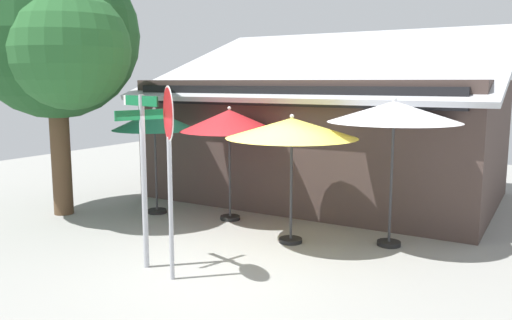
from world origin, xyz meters
The scene contains 9 objects.
ground_plane centered at (0.00, 0.00, -0.05)m, with size 28.00×28.00×0.10m, color gray.
cafe_building centered at (-0.77, 5.84, 1.63)m, with size 8.90×5.81×4.55m.
street_sign_post centered at (-1.15, -0.81, 1.77)m, with size 0.96×0.91×2.84m.
stop_sign centered at (-0.44, -1.01, 2.10)m, with size 0.64×0.54×2.98m.
patio_umbrella_forest_green_left centered at (-3.40, 2.02, 2.15)m, with size 1.93×1.93×2.46m.
patio_umbrella_crimson_center centered at (-1.59, 2.38, 2.19)m, with size 2.16×2.16×2.51m.
patio_umbrella_mustard_right centered at (0.31, 1.58, 2.17)m, with size 2.47×2.47×2.45m.
patio_umbrella_ivory_far_right centered at (1.98, 2.34, 2.48)m, with size 2.40×2.40×2.76m.
shade_tree centered at (-4.98, 0.76, 3.96)m, with size 4.13×3.73×5.93m.
Camera 1 is at (4.57, -6.97, 3.04)m, focal length 36.33 mm.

